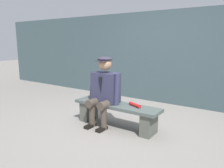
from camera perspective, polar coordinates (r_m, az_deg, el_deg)
ground_plane at (r=4.10m, az=1.07°, el=-10.81°), size 30.00×30.00×0.00m
bench at (r=4.01m, az=1.09°, el=-7.10°), size 1.63×0.40×0.42m
seated_man at (r=3.99m, az=-2.01°, el=-1.15°), size 0.64×0.57×1.25m
rolled_magazine at (r=3.82m, az=5.88°, el=-5.33°), size 0.27×0.16×0.06m
stadium_wall at (r=5.68m, az=12.96°, el=6.63°), size 12.00×0.24×2.24m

